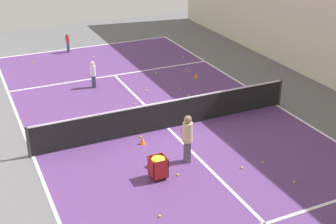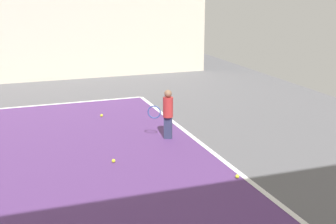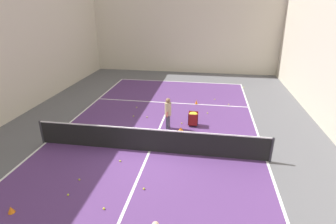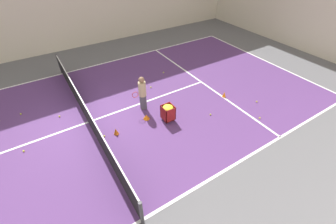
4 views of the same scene
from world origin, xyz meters
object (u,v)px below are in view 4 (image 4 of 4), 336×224
object	(u,v)px
ball_cart	(168,111)
training_cone_0	(146,117)
tennis_net	(85,112)
coach_at_net	(142,91)

from	to	relation	value
ball_cart	training_cone_0	size ratio (longest dim) A/B	2.67
training_cone_0	tennis_net	bearing A→B (deg)	-117.19
training_cone_0	coach_at_net	bearing A→B (deg)	162.13
tennis_net	ball_cart	world-z (taller)	tennis_net
coach_at_net	training_cone_0	xyz separation A→B (m)	(0.69, -0.22, -0.83)
ball_cart	coach_at_net	bearing A→B (deg)	-157.43
coach_at_net	ball_cart	distance (m)	1.41
coach_at_net	ball_cart	world-z (taller)	coach_at_net
tennis_net	ball_cart	distance (m)	3.35
coach_at_net	ball_cart	bearing A→B (deg)	118.88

